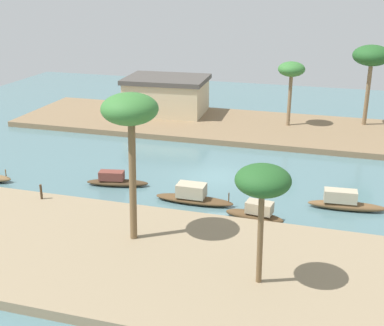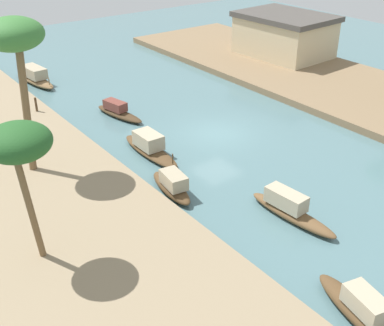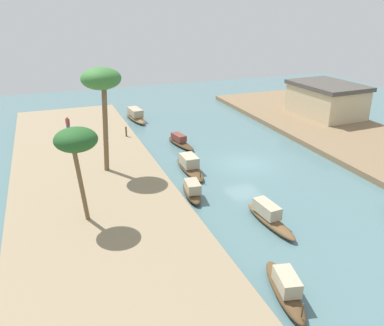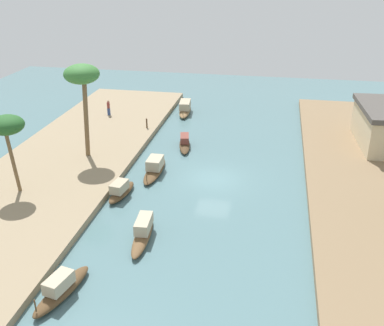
# 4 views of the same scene
# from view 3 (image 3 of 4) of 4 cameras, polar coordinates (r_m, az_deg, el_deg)

# --- Properties ---
(river_water) EXTENTS (65.07, 65.07, 0.00)m
(river_water) POSITION_cam_3_polar(r_m,az_deg,el_deg) (31.12, 7.60, -0.09)
(river_water) COLOR slate
(river_water) RESTS_ON ground
(riverbank_left) EXTENTS (41.48, 10.29, 0.46)m
(riverbank_left) POSITION_cam_3_polar(r_m,az_deg,el_deg) (27.84, -14.42, -2.91)
(riverbank_left) COLOR #937F60
(riverbank_left) RESTS_ON ground
(riverbank_right) EXTENTS (41.48, 10.29, 0.46)m
(riverbank_right) POSITION_cam_3_polar(r_m,az_deg,el_deg) (37.81, 23.65, 2.65)
(riverbank_right) COLOR #846B4C
(riverbank_right) RESTS_ON ground
(sampan_near_left_bank) EXTENTS (3.40, 1.37, 1.15)m
(sampan_near_left_bank) POSITION_cam_3_polar(r_m,az_deg,el_deg) (25.52, -0.01, -4.01)
(sampan_near_left_bank) COLOR brown
(sampan_near_left_bank) RESTS_ON river_water
(sampan_upstream_small) EXTENTS (4.18, 1.80, 1.19)m
(sampan_upstream_small) POSITION_cam_3_polar(r_m,az_deg,el_deg) (18.12, 13.27, -17.12)
(sampan_upstream_small) COLOR brown
(sampan_upstream_small) RESTS_ON river_water
(sampan_foreground) EXTENTS (4.49, 1.19, 1.18)m
(sampan_foreground) POSITION_cam_3_polar(r_m,az_deg,el_deg) (23.01, 11.04, -7.60)
(sampan_foreground) COLOR brown
(sampan_foreground) RESTS_ON river_water
(sampan_with_tall_canopy) EXTENTS (4.79, 1.12, 1.19)m
(sampan_with_tall_canopy) POSITION_cam_3_polar(r_m,az_deg,el_deg) (29.35, -0.35, -0.38)
(sampan_with_tall_canopy) COLOR brown
(sampan_with_tall_canopy) RESTS_ON river_water
(sampan_with_red_awning) EXTENTS (5.20, 1.66, 1.26)m
(sampan_with_red_awning) POSITION_cam_3_polar(r_m,az_deg,el_deg) (42.64, -8.17, 6.79)
(sampan_with_red_awning) COLOR brown
(sampan_with_red_awning) RESTS_ON river_water
(sampan_downstream_large) EXTENTS (4.11, 1.68, 0.97)m
(sampan_downstream_large) POSITION_cam_3_polar(r_m,az_deg,el_deg) (34.63, -1.72, 3.08)
(sampan_downstream_large) COLOR #47331E
(sampan_downstream_large) RESTS_ON river_water
(person_on_near_bank) EXTENTS (0.49, 0.38, 1.54)m
(person_on_near_bank) POSITION_cam_3_polar(r_m,az_deg,el_deg) (38.22, -17.45, 5.24)
(person_on_near_bank) COLOR #33477A
(person_on_near_bank) RESTS_ON riverbank_left
(mooring_post) EXTENTS (0.14, 0.14, 0.89)m
(mooring_post) POSITION_cam_3_polar(r_m,az_deg,el_deg) (36.03, -9.47, 4.49)
(mooring_post) COLOR #4C3823
(mooring_post) RESTS_ON riverbank_left
(palm_tree_left_near) EXTENTS (2.67, 2.67, 7.29)m
(palm_tree_left_near) POSITION_cam_3_polar(r_m,az_deg,el_deg) (27.45, -12.94, 11.31)
(palm_tree_left_near) COLOR brown
(palm_tree_left_near) RESTS_ON riverbank_left
(palm_tree_left_far) EXTENTS (2.25, 2.25, 5.33)m
(palm_tree_left_far) POSITION_cam_3_polar(r_m,az_deg,el_deg) (21.23, -16.38, 3.01)
(palm_tree_left_far) COLOR brown
(palm_tree_left_far) RESTS_ON riverbank_left
(riverside_building) EXTENTS (7.80, 6.00, 3.38)m
(riverside_building) POSITION_cam_3_polar(r_m,az_deg,el_deg) (44.46, 18.80, 8.71)
(riverside_building) COLOR beige
(riverside_building) RESTS_ON riverbank_right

